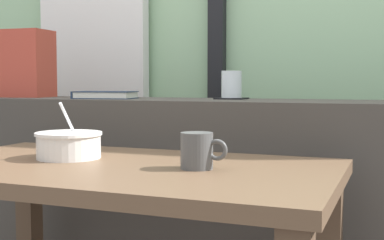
{
  "coord_description": "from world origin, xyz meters",
  "views": [
    {
      "loc": [
        0.6,
        -1.14,
        0.9
      ],
      "look_at": [
        -0.02,
        0.45,
        0.77
      ],
      "focal_mm": 49.37,
      "sensor_mm": 36.0,
      "label": 1
    }
  ],
  "objects_px": {
    "closed_book": "(105,95)",
    "breakfast_table": "(121,213)",
    "soup_bowl": "(69,145)",
    "juice_glass": "(232,86)",
    "throw_pillow": "(12,64)",
    "coaster_square": "(231,98)",
    "ceramic_mug": "(198,151)"
  },
  "relations": [
    {
      "from": "coaster_square",
      "to": "juice_glass",
      "type": "bearing_deg",
      "value": 0.0
    },
    {
      "from": "coaster_square",
      "to": "soup_bowl",
      "type": "bearing_deg",
      "value": -115.09
    },
    {
      "from": "breakfast_table",
      "to": "ceramic_mug",
      "type": "height_order",
      "value": "ceramic_mug"
    },
    {
      "from": "juice_glass",
      "to": "throw_pillow",
      "type": "height_order",
      "value": "throw_pillow"
    },
    {
      "from": "closed_book",
      "to": "breakfast_table",
      "type": "bearing_deg",
      "value": -56.08
    },
    {
      "from": "throw_pillow",
      "to": "soup_bowl",
      "type": "distance_m",
      "value": 0.84
    },
    {
      "from": "soup_bowl",
      "to": "juice_glass",
      "type": "bearing_deg",
      "value": 64.91
    },
    {
      "from": "breakfast_table",
      "to": "coaster_square",
      "type": "relative_size",
      "value": 10.53
    },
    {
      "from": "coaster_square",
      "to": "ceramic_mug",
      "type": "distance_m",
      "value": 0.63
    },
    {
      "from": "throw_pillow",
      "to": "coaster_square",
      "type": "bearing_deg",
      "value": 4.14
    },
    {
      "from": "closed_book",
      "to": "ceramic_mug",
      "type": "distance_m",
      "value": 0.76
    },
    {
      "from": "soup_bowl",
      "to": "ceramic_mug",
      "type": "height_order",
      "value": "soup_bowl"
    },
    {
      "from": "closed_book",
      "to": "throw_pillow",
      "type": "xyz_separation_m",
      "value": [
        -0.45,
        0.04,
        0.12
      ]
    },
    {
      "from": "closed_book",
      "to": "throw_pillow",
      "type": "height_order",
      "value": "throw_pillow"
    },
    {
      "from": "juice_glass",
      "to": "throw_pillow",
      "type": "xyz_separation_m",
      "value": [
        -0.89,
        -0.06,
        0.08
      ]
    },
    {
      "from": "breakfast_table",
      "to": "throw_pillow",
      "type": "distance_m",
      "value": 1.05
    },
    {
      "from": "throw_pillow",
      "to": "closed_book",
      "type": "bearing_deg",
      "value": -5.12
    },
    {
      "from": "closed_book",
      "to": "juice_glass",
      "type": "bearing_deg",
      "value": 13.28
    },
    {
      "from": "breakfast_table",
      "to": "closed_book",
      "type": "height_order",
      "value": "closed_book"
    },
    {
      "from": "juice_glass",
      "to": "closed_book",
      "type": "bearing_deg",
      "value": -166.72
    },
    {
      "from": "coaster_square",
      "to": "closed_book",
      "type": "distance_m",
      "value": 0.45
    },
    {
      "from": "coaster_square",
      "to": "closed_book",
      "type": "relative_size",
      "value": 0.44
    },
    {
      "from": "breakfast_table",
      "to": "soup_bowl",
      "type": "xyz_separation_m",
      "value": [
        -0.18,
        0.04,
        0.16
      ]
    },
    {
      "from": "soup_bowl",
      "to": "ceramic_mug",
      "type": "distance_m",
      "value": 0.38
    },
    {
      "from": "closed_book",
      "to": "soup_bowl",
      "type": "height_order",
      "value": "closed_book"
    },
    {
      "from": "breakfast_table",
      "to": "juice_glass",
      "type": "relative_size",
      "value": 11.32
    },
    {
      "from": "breakfast_table",
      "to": "soup_bowl",
      "type": "bearing_deg",
      "value": 166.78
    },
    {
      "from": "breakfast_table",
      "to": "juice_glass",
      "type": "distance_m",
      "value": 0.7
    },
    {
      "from": "breakfast_table",
      "to": "throw_pillow",
      "type": "height_order",
      "value": "throw_pillow"
    },
    {
      "from": "soup_bowl",
      "to": "ceramic_mug",
      "type": "xyz_separation_m",
      "value": [
        0.38,
        -0.03,
        0.01
      ]
    },
    {
      "from": "soup_bowl",
      "to": "breakfast_table",
      "type": "bearing_deg",
      "value": -13.22
    },
    {
      "from": "throw_pillow",
      "to": "breakfast_table",
      "type": "bearing_deg",
      "value": -35.05
    }
  ]
}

